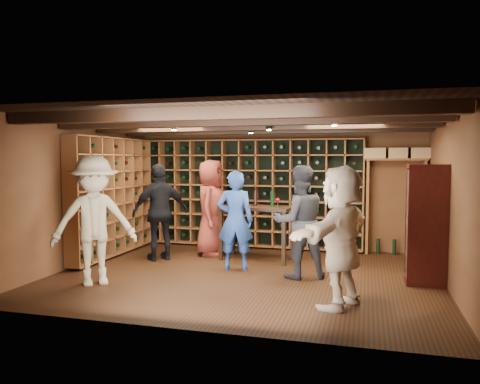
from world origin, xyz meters
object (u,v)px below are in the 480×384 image
(man_blue_shirt, at_px, (235,220))
(guest_khaki, at_px, (94,221))
(guest_red_floral, at_px, (211,208))
(man_grey_suit, at_px, (299,222))
(guest_beige, at_px, (341,236))
(tasting_table, at_px, (257,213))
(display_cabinet, at_px, (426,227))
(guest_woman_black, at_px, (160,212))

(man_blue_shirt, relative_size, guest_khaki, 0.88)
(guest_red_floral, xyz_separation_m, guest_khaki, (-0.97, -2.50, 0.03))
(man_grey_suit, xyz_separation_m, guest_beige, (0.70, -1.32, 0.01))
(guest_red_floral, distance_m, guest_khaki, 2.68)
(tasting_table, bearing_deg, display_cabinet, -11.46)
(guest_woman_black, height_order, tasting_table, guest_woman_black)
(display_cabinet, relative_size, tasting_table, 1.25)
(guest_woman_black, bearing_deg, tasting_table, 152.53)
(guest_khaki, xyz_separation_m, guest_beige, (3.57, -0.12, -0.06))
(man_grey_suit, bearing_deg, display_cabinet, 159.18)
(man_blue_shirt, bearing_deg, guest_beige, 130.00)
(display_cabinet, relative_size, man_blue_shirt, 1.05)
(guest_beige, bearing_deg, tasting_table, -121.53)
(display_cabinet, bearing_deg, guest_woman_black, 173.71)
(display_cabinet, height_order, man_blue_shirt, display_cabinet)
(man_blue_shirt, xyz_separation_m, guest_beige, (1.82, -1.58, 0.06))
(man_grey_suit, bearing_deg, man_blue_shirt, -37.65)
(display_cabinet, xyz_separation_m, man_grey_suit, (-1.86, -0.11, 0.02))
(guest_red_floral, bearing_deg, guest_beige, -139.60)
(display_cabinet, xyz_separation_m, tasting_table, (-2.79, 0.97, 0.01))
(guest_red_floral, bearing_deg, tasting_table, -107.27)
(man_blue_shirt, bearing_deg, display_cabinet, 168.07)
(man_grey_suit, relative_size, guest_khaki, 0.92)
(guest_red_floral, bearing_deg, man_blue_shirt, -147.32)
(man_blue_shirt, distance_m, tasting_table, 0.84)
(display_cabinet, relative_size, guest_beige, 0.98)
(tasting_table, bearing_deg, man_grey_suit, -41.43)
(display_cabinet, bearing_deg, tasting_table, 160.87)
(man_grey_suit, height_order, guest_khaki, guest_khaki)
(guest_woman_black, relative_size, guest_beige, 1.00)
(guest_woman_black, bearing_deg, man_blue_shirt, 124.42)
(man_blue_shirt, height_order, guest_khaki, guest_khaki)
(guest_woman_black, distance_m, tasting_table, 1.77)
(display_cabinet, distance_m, guest_khaki, 4.90)
(guest_woman_black, bearing_deg, guest_khaki, 40.02)
(tasting_table, bearing_deg, guest_khaki, -122.61)
(display_cabinet, relative_size, guest_khaki, 0.92)
(display_cabinet, relative_size, guest_red_floral, 0.95)
(man_blue_shirt, height_order, guest_woman_black, guest_woman_black)
(man_grey_suit, relative_size, guest_woman_black, 0.99)
(guest_khaki, bearing_deg, man_blue_shirt, 1.46)
(man_blue_shirt, height_order, guest_red_floral, guest_red_floral)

